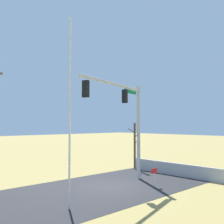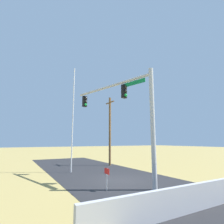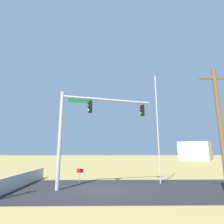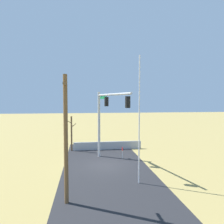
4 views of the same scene
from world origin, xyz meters
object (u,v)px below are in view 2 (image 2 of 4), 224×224
Objects in this scene: utility_pole at (110,129)px; open_sign at (107,174)px; signal_mast at (127,107)px; flagpole at (73,118)px.

utility_pole is 6.51× the size of open_sign.
utility_pole is (-8.59, 3.31, -0.95)m from signal_mast.
flagpole is 7.90m from open_sign.
flagpole is at bearing -162.65° from signal_mast.
open_sign is (9.26, -5.24, -3.23)m from utility_pole.
flagpole is (-6.17, -1.93, -0.22)m from signal_mast.
signal_mast is at bearing -21.10° from utility_pole.
signal_mast is 0.92× the size of utility_pole.
open_sign is (0.67, -1.92, -4.18)m from signal_mast.
utility_pole reaches higher than open_sign.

